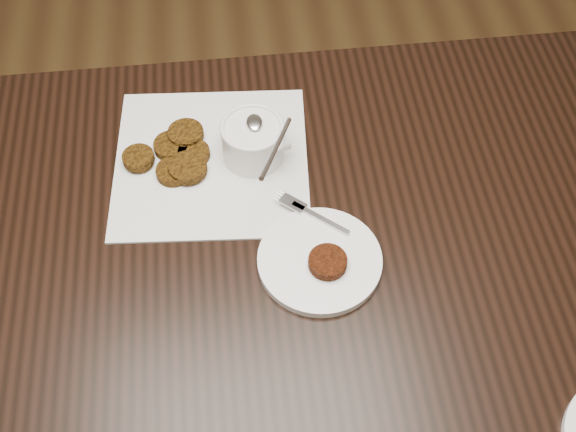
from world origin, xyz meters
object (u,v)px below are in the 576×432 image
object	(u,v)px
napkin	(212,161)
plate_with_patty	(320,258)
table	(256,358)
sauce_ramekin	(252,126)

from	to	relation	value
napkin	plate_with_patty	world-z (taller)	plate_with_patty
napkin	plate_with_patty	bearing A→B (deg)	-54.98
table	sauce_ramekin	world-z (taller)	sauce_ramekin
napkin	sauce_ramekin	xyz separation A→B (m)	(0.07, 0.00, 0.07)
sauce_ramekin	table	bearing A→B (deg)	-98.21
napkin	sauce_ramekin	distance (m)	0.10
table	plate_with_patty	size ratio (longest dim) A/B	7.26
napkin	plate_with_patty	size ratio (longest dim) A/B	1.70
table	sauce_ramekin	distance (m)	0.49
table	napkin	bearing A→B (deg)	103.03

